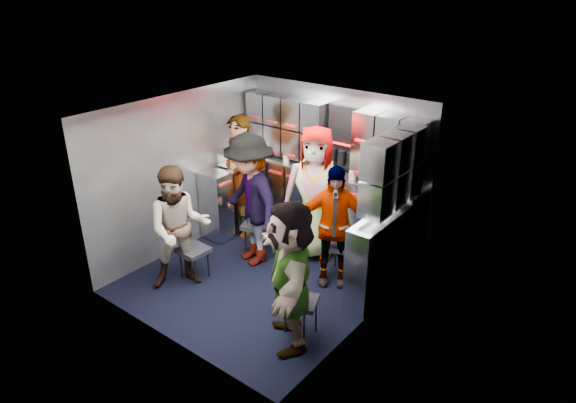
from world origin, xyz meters
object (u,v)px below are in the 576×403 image
Objects in this scene: jump_seat_mid_right at (340,246)px; jump_seat_near_right at (301,303)px; attendant_standing at (239,176)px; attendant_arc_d at (333,226)px; attendant_arc_e at (290,275)px; jump_seat_center at (322,223)px; attendant_arc_a at (179,228)px; attendant_arc_b at (250,201)px; attendant_arc_c at (315,193)px; jump_seat_mid_left at (260,226)px; jump_seat_near_left at (194,252)px.

jump_seat_mid_right is 1.22m from jump_seat_near_right.
attendant_standing is (-1.73, 0.09, 0.47)m from jump_seat_mid_right.
attendant_arc_e reaches higher than attendant_arc_d.
attendant_arc_e is at bearing -65.09° from jump_seat_center.
attendant_arc_b reaches higher than attendant_arc_a.
attendant_arc_c is at bearing -90.00° from jump_seat_center.
jump_seat_near_left is at bearing -107.54° from jump_seat_mid_left.
attendant_arc_d is (1.73, -0.27, -0.12)m from attendant_standing.
jump_seat_mid_left is at bearing 24.13° from attendant_arc_a.
jump_seat_center is 0.89× the size of jump_seat_mid_right.
jump_seat_near_left is 1.38m from attendant_standing.
jump_seat_mid_left is at bearing 145.00° from jump_seat_near_right.
attendant_arc_c is (0.54, 0.47, 0.45)m from jump_seat_mid_left.
attendant_arc_c is at bearing 59.13° from jump_seat_near_left.
attendant_arc_a reaches higher than attendant_arc_d.
attendant_arc_e is at bearing -107.92° from attendant_arc_d.
jump_seat_mid_right is 1.94m from attendant_arc_a.
attendant_arc_d is (1.09, 0.05, 0.32)m from jump_seat_mid_left.
attendant_arc_a reaches higher than jump_seat_near_left.
attendant_arc_b is 1.11m from attendant_arc_d.
attendant_standing is (-1.19, -0.33, 0.48)m from jump_seat_center.
attendant_arc_e is at bearing -86.27° from attendant_arc_c.
attendant_arc_d is at bearing -11.38° from attendant_arc_a.
jump_seat_near_left is 0.27× the size of attendant_arc_d.
attendant_standing is at bearing 53.30° from attendant_arc_a.
jump_seat_near_right is at bearing -105.65° from attendant_arc_d.
attendant_standing is 1.15× the size of attendant_arc_a.
jump_seat_mid_right is 1.45m from attendant_arc_e.
jump_seat_near_right is 0.25× the size of attendant_standing.
jump_seat_center is 0.89m from attendant_arc_d.
attendant_standing is at bearing -164.59° from jump_seat_center.
attendant_standing is 1.01× the size of attendant_arc_b.
attendant_arc_e is at bearing -39.76° from jump_seat_mid_left.
jump_seat_near_right is at bearing -83.39° from attendant_arc_c.
jump_seat_near_left is 0.23× the size of attendant_arc_c.
attendant_arc_d is at bearing 3.56° from attendant_standing.
attendant_arc_a is (-1.65, -0.13, 0.40)m from jump_seat_near_right.
jump_seat_center is 0.29× the size of attendant_arc_d.
jump_seat_mid_left is 1.20× the size of jump_seat_near_right.
attendant_arc_c is at bearing 111.42° from attendant_arc_d.
attendant_arc_b is at bearing 21.38° from attendant_arc_a.
attendant_arc_c is at bearing 41.11° from jump_seat_mid_left.
attendant_arc_a reaches higher than jump_seat_mid_left.
attendant_standing reaches higher than jump_seat_near_right.
jump_seat_center is 0.28× the size of attendant_arc_e.
jump_seat_near_left is at bearing -117.87° from jump_seat_center.
attendant_arc_a is 1.77m from attendant_arc_c.
attendant_arc_d is (1.09, 0.23, -0.11)m from attendant_arc_b.
attendant_standing is 2.49m from attendant_arc_e.
jump_seat_mid_left is 0.85m from attendant_standing.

